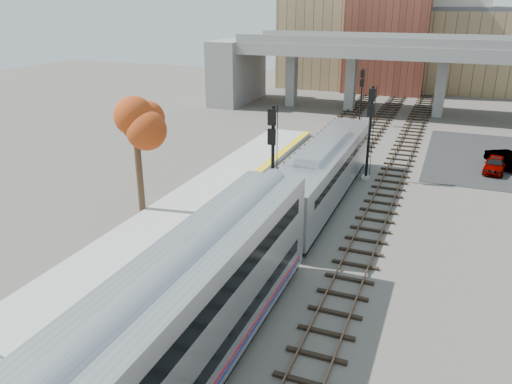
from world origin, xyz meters
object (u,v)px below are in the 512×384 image
Objects in this scene: locomotive at (324,171)px; car_a at (495,164)px; tree at (135,118)px; signal_mast_near at (272,166)px; car_b at (505,160)px; signal_mast_mid at (369,134)px; coach at (135,377)px; signal_mast_far at (361,99)px.

locomotive is 4.88× the size of car_a.
car_a is at bearing 39.02° from tree.
signal_mast_near is 21.59m from car_a.
locomotive is 2.52× the size of signal_mast_near.
locomotive is at bearing -163.21° from car_b.
car_a is (11.60, 11.51, -1.57)m from locomotive.
signal_mast_near is 1.02× the size of signal_mast_mid.
coach is at bearing -83.24° from signal_mast_near.
locomotive is 5.54m from signal_mast_near.
tree is (-10.71, -6.57, 4.22)m from locomotive.
signal_mast_far is at bearing 92.55° from coach.
car_a is at bearing 50.10° from signal_mast_near.
coach is 3.38× the size of signal_mast_mid.
signal_mast_mid is 17.90m from tree.
car_b reaches higher than car_a.
tree is 29.29m from car_a.
coach is at bearing -139.19° from car_b.
signal_mast_far is 1.57× the size of car_b.
signal_mast_far reaches higher than car_b.
signal_mast_far is 18.52m from car_b.
signal_mast_far is at bearing 94.90° from locomotive.
car_a is (13.70, 16.39, -3.14)m from signal_mast_near.
tree is at bearing -168.90° from signal_mast_near.
signal_mast_near reaches higher than car_a.
coach is at bearing -100.74° from car_a.
signal_mast_far is at bearing 112.33° from car_b.
signal_mast_mid reaches higher than locomotive.
signal_mast_near is 0.86× the size of tree.
signal_mast_near reaches higher than signal_mast_far.
locomotive is 6.24m from signal_mast_mid.
tree is (-10.71, 16.04, 3.70)m from coach.
signal_mast_mid is at bearing -140.90° from car_a.
tree is (-8.61, -1.69, 2.65)m from signal_mast_near.
tree is (-12.71, -12.29, 2.76)m from signal_mast_mid.
car_b is (12.46, 35.89, -2.09)m from coach.
locomotive is at bearing 31.53° from tree.
signal_mast_far is at bearing 90.00° from signal_mast_near.
locomotive is at bearing 90.00° from coach.
locomotive is 18.28m from car_b.
car_b is at bearing 72.40° from car_a.
car_b is at bearing 51.30° from signal_mast_near.
signal_mast_far is (-2.10, 24.50, 0.73)m from locomotive.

